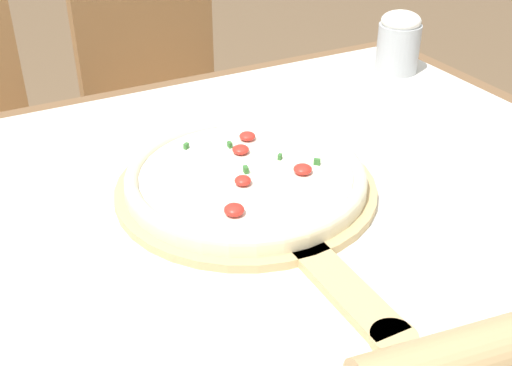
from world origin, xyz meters
name	(u,v)px	position (x,y,z in m)	size (l,w,h in m)	color
dining_table	(218,274)	(0.00, 0.00, 0.63)	(1.32, 0.95, 0.73)	brown
towel_cloth	(215,213)	(0.00, 0.00, 0.74)	(1.24, 0.87, 0.00)	silver
pizza_peel	(252,194)	(0.06, 0.01, 0.74)	(0.36, 0.53, 0.01)	tan
pizza	(246,176)	(0.06, 0.03, 0.76)	(0.33, 0.33, 0.03)	beige
rolling_pin	(505,348)	(0.13, -0.38, 0.77)	(0.40, 0.10, 0.06)	tan
chair_right	(165,99)	(0.23, 0.84, 0.53)	(0.43, 0.43, 0.91)	#A37547
flour_cup	(399,41)	(0.53, 0.30, 0.80)	(0.08, 0.08, 0.12)	#B2B7BC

